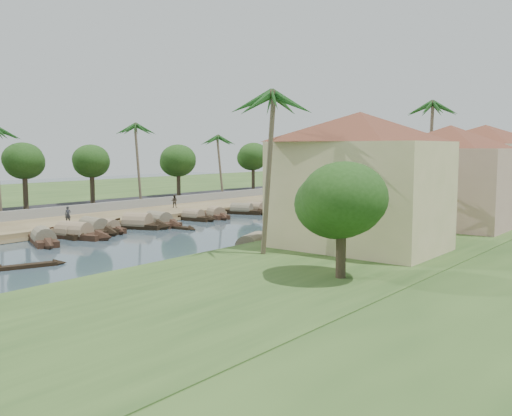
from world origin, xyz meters
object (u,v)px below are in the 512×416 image
Objects in this scene: person_near at (68,215)px; sampan_0 at (44,239)px; bridge at (454,184)px; building_near at (359,180)px; sampan_1 at (68,233)px.

sampan_0 is at bearing -88.75° from person_near.
building_near reaches higher than bridge.
sampan_1 is at bearing 134.73° from sampan_0.
bridge is at bearing 85.23° from sampan_1.
building_near is (18.99, -74.00, 4.66)m from bridge.
building_near reaches higher than sampan_1.
building_near is 29.70m from sampan_1.
bridge is 78.68m from person_near.
bridge is at bearing 104.39° from building_near.
building_near is at bearing 42.43° from sampan_0.
person_near reaches higher than bridge.
person_near is at bearing 148.03° from sampan_1.
sampan_0 is at bearing -159.99° from building_near.
sampan_1 is (-9.40, -80.37, -1.31)m from bridge.
building_near is 2.17× the size of sampan_1.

